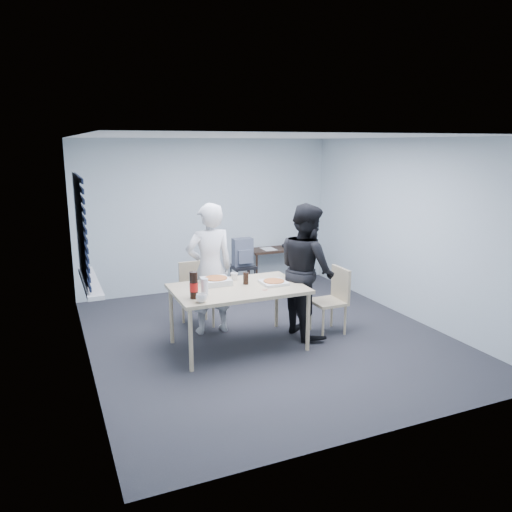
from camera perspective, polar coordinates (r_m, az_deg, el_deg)
name	(u,v)px	position (r m, az deg, el deg)	size (l,w,h in m)	color
room	(83,237)	(6.22, -19.12, 2.05)	(5.00, 5.00, 5.00)	#28282D
dining_table	(238,292)	(6.20, -2.05, -4.10)	(1.61, 1.02, 0.78)	beige
chair_far	(196,289)	(7.11, -6.90, -3.73)	(0.42, 0.42, 0.89)	beige
chair_right	(334,295)	(6.84, 8.87, -4.48)	(0.42, 0.42, 0.89)	beige
person_white	(210,269)	(6.67, -5.30, -1.48)	(0.65, 0.42, 1.77)	silver
person_black	(307,270)	(6.63, 5.80, -1.59)	(0.86, 0.47, 1.77)	black
side_table	(276,252)	(9.06, 2.27, 0.40)	(0.99, 0.44, 0.66)	#321E15
stool	(243,272)	(8.32, -1.54, -1.82)	(0.39, 0.39, 0.54)	black
backpack	(243,253)	(8.23, -1.51, 0.40)	(0.33, 0.24, 0.46)	slate
pizza_box_a	(216,281)	(6.32, -4.59, -2.85)	(0.34, 0.34, 0.08)	silver
pizza_box_b	(274,282)	(6.31, 2.04, -3.02)	(0.31, 0.31, 0.04)	silver
mug_a	(201,298)	(5.62, -6.26, -4.81)	(0.12, 0.12, 0.10)	white
mug_b	(234,276)	(6.50, -2.50, -2.34)	(0.10, 0.10, 0.09)	white
cola_glass	(246,278)	(6.29, -1.18, -2.56)	(0.07, 0.07, 0.15)	black
soda_bottle	(194,286)	(5.74, -7.12, -3.38)	(0.10, 0.10, 0.31)	black
plastic_cups	(205,287)	(5.85, -5.89, -3.54)	(0.09, 0.09, 0.20)	silver
rubber_band	(265,290)	(6.06, 1.02, -3.89)	(0.06, 0.06, 0.00)	red
papers	(269,249)	(8.97, 1.44, 0.81)	(0.22, 0.30, 0.01)	white
black_box	(286,246)	(9.15, 3.46, 1.19)	(0.12, 0.09, 0.05)	black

